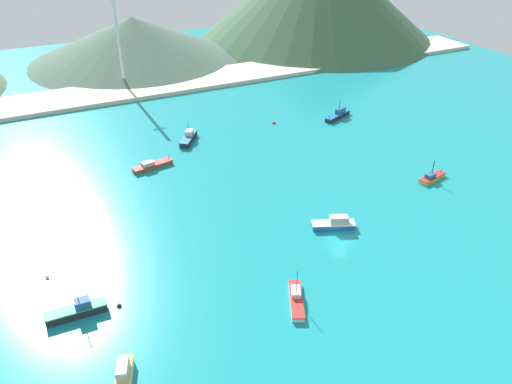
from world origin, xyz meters
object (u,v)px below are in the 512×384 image
(fishing_boat_1, at_px, (296,299))
(fishing_boat_6, at_px, (189,138))
(buoy_2, at_px, (119,306))
(radio_tower, at_px, (118,34))
(fishing_boat_5, at_px, (123,380))
(buoy_0, at_px, (274,123))
(fishing_boat_0, at_px, (432,177))
(fishing_boat_4, at_px, (338,115))
(buoy_1, at_px, (47,277))
(fishing_boat_3, at_px, (335,224))
(fishing_boat_7, at_px, (77,310))
(fishing_boat_2, at_px, (152,165))

(fishing_boat_1, relative_size, fishing_boat_6, 1.00)
(buoy_2, distance_m, radio_tower, 105.81)
(fishing_boat_5, bearing_deg, buoy_2, 79.80)
(buoy_0, distance_m, buoy_2, 76.96)
(fishing_boat_0, xyz_separation_m, fishing_boat_1, (-47.02, -20.83, -0.05))
(fishing_boat_0, xyz_separation_m, fishing_boat_5, (-75.31, -24.60, 0.43))
(buoy_2, relative_size, radio_tower, 0.02)
(fishing_boat_5, xyz_separation_m, radio_tower, (27.33, 116.43, 16.25))
(fishing_boat_4, relative_size, buoy_2, 13.83)
(buoy_0, relative_size, radio_tower, 0.03)
(radio_tower, bearing_deg, fishing_boat_4, -46.68)
(fishing_boat_0, bearing_deg, buoy_2, -172.45)
(radio_tower, bearing_deg, buoy_1, -110.86)
(fishing_boat_0, bearing_deg, buoy_1, 178.32)
(fishing_boat_5, height_order, buoy_1, fishing_boat_5)
(fishing_boat_0, xyz_separation_m, fishing_boat_6, (-42.64, 43.28, 0.27))
(fishing_boat_3, bearing_deg, radio_tower, 100.28)
(buoy_0, xyz_separation_m, buoy_2, (-55.32, -53.50, -0.04))
(fishing_boat_4, bearing_deg, fishing_boat_3, -124.47)
(fishing_boat_7, bearing_deg, buoy_0, 40.56)
(fishing_boat_2, relative_size, fishing_boat_7, 1.07)
(fishing_boat_1, bearing_deg, fishing_boat_2, 98.72)
(fishing_boat_2, distance_m, buoy_2, 46.03)
(fishing_boat_3, relative_size, fishing_boat_5, 1.03)
(fishing_boat_5, height_order, radio_tower, radio_tower)
(fishing_boat_1, xyz_separation_m, fishing_boat_2, (-8.26, 53.84, 0.07))
(fishing_boat_7, bearing_deg, fishing_boat_6, 55.24)
(fishing_boat_0, relative_size, fishing_boat_2, 0.78)
(fishing_boat_3, distance_m, buoy_2, 42.58)
(fishing_boat_0, xyz_separation_m, buoy_2, (-72.61, -9.63, -0.53))
(fishing_boat_0, distance_m, fishing_boat_2, 64.39)
(fishing_boat_0, relative_size, fishing_boat_3, 0.90)
(buoy_1, bearing_deg, buoy_2, -51.92)
(fishing_boat_3, distance_m, fishing_boat_6, 51.09)
(fishing_boat_0, distance_m, buoy_0, 47.16)
(fishing_boat_7, bearing_deg, fishing_boat_3, 2.85)
(fishing_boat_3, height_order, radio_tower, radio_tower)
(fishing_boat_0, bearing_deg, fishing_boat_2, 149.16)
(fishing_boat_6, relative_size, buoy_1, 11.08)
(fishing_boat_1, xyz_separation_m, fishing_boat_5, (-28.28, -3.78, 0.47))
(fishing_boat_7, relative_size, buoy_0, 9.91)
(fishing_boat_5, bearing_deg, fishing_boat_3, 22.11)
(fishing_boat_0, xyz_separation_m, fishing_boat_3, (-30.17, -6.27, 0.30))
(fishing_boat_4, bearing_deg, fishing_boat_1, -128.66)
(fishing_boat_4, height_order, buoy_0, fishing_boat_4)
(fishing_boat_7, distance_m, buoy_1, 11.61)
(fishing_boat_0, xyz_separation_m, buoy_1, (-82.04, 2.41, -0.52))
(fishing_boat_4, xyz_separation_m, radio_tower, (-49.26, 52.25, 16.42))
(fishing_boat_7, bearing_deg, fishing_boat_5, -77.97)
(fishing_boat_6, bearing_deg, fishing_boat_4, -4.83)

